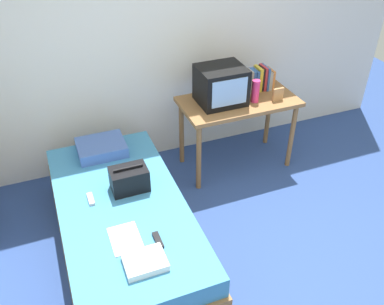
# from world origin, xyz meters

# --- Properties ---
(ground_plane) EXTENTS (8.00, 8.00, 0.00)m
(ground_plane) POSITION_xyz_m (0.00, 0.00, 0.00)
(ground_plane) COLOR #2D4784
(wall_back) EXTENTS (5.20, 0.10, 2.60)m
(wall_back) POSITION_xyz_m (0.00, 2.00, 1.30)
(wall_back) COLOR silver
(wall_back) RESTS_ON ground
(bed) EXTENTS (1.00, 2.00, 0.49)m
(bed) POSITION_xyz_m (-0.91, 0.71, 0.24)
(bed) COLOR olive
(bed) RESTS_ON ground
(desk) EXTENTS (1.16, 0.60, 0.78)m
(desk) POSITION_xyz_m (0.48, 1.45, 0.67)
(desk) COLOR olive
(desk) RESTS_ON ground
(tv) EXTENTS (0.44, 0.39, 0.36)m
(tv) POSITION_xyz_m (0.29, 1.48, 0.96)
(tv) COLOR black
(tv) RESTS_ON desk
(water_bottle) EXTENTS (0.08, 0.08, 0.22)m
(water_bottle) POSITION_xyz_m (0.61, 1.37, 0.89)
(water_bottle) COLOR #E53372
(water_bottle) RESTS_ON desk
(book_row) EXTENTS (0.26, 0.17, 0.25)m
(book_row) POSITION_xyz_m (0.78, 1.59, 0.89)
(book_row) COLOR gray
(book_row) RESTS_ON desk
(picture_frame) EXTENTS (0.11, 0.02, 0.13)m
(picture_frame) POSITION_xyz_m (0.83, 1.30, 0.84)
(picture_frame) COLOR #B27F4C
(picture_frame) RESTS_ON desk
(pillow) EXTENTS (0.43, 0.36, 0.11)m
(pillow) POSITION_xyz_m (-0.91, 1.47, 0.54)
(pillow) COLOR #4766AD
(pillow) RESTS_ON bed
(handbag) EXTENTS (0.30, 0.20, 0.23)m
(handbag) POSITION_xyz_m (-0.80, 0.86, 0.59)
(handbag) COLOR black
(handbag) RESTS_ON bed
(magazine) EXTENTS (0.21, 0.29, 0.01)m
(magazine) POSITION_xyz_m (-0.97, 0.33, 0.49)
(magazine) COLOR white
(magazine) RESTS_ON bed
(remote_dark) EXTENTS (0.04, 0.16, 0.02)m
(remote_dark) POSITION_xyz_m (-0.76, 0.22, 0.50)
(remote_dark) COLOR black
(remote_dark) RESTS_ON bed
(remote_silver) EXTENTS (0.04, 0.14, 0.02)m
(remote_silver) POSITION_xyz_m (-1.13, 0.84, 0.50)
(remote_silver) COLOR #B7B7BC
(remote_silver) RESTS_ON bed
(folded_towel) EXTENTS (0.28, 0.22, 0.05)m
(folded_towel) POSITION_xyz_m (-0.90, 0.05, 0.52)
(folded_towel) COLOR white
(folded_towel) RESTS_ON bed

